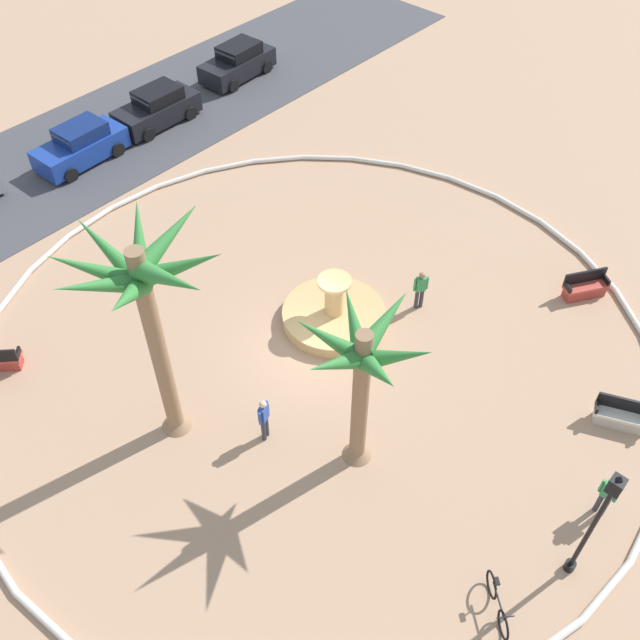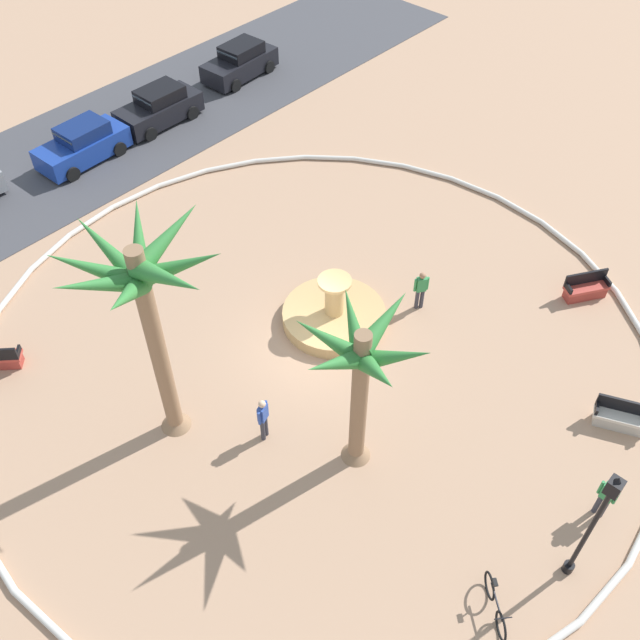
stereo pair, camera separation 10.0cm
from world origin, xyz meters
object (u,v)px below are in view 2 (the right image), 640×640
palm_tree_near_fountain (143,294)px  fountain (334,315)px  parked_car_second (83,145)px  bicycle_red_frame (495,605)px  bench_north (620,418)px  parked_car_third (159,107)px  lamppost (595,520)px  person_cyclist_photo (421,289)px  bench_west (585,289)px  person_pedestrian_stroll (263,417)px  person_cyclist_helmet (606,496)px  palm_tree_by_curb (361,367)px  parked_car_rightmost (240,62)px

palm_tree_near_fountain → fountain: bearing=-5.6°
palm_tree_near_fountain → parked_car_second: size_ratio=1.79×
bicycle_red_frame → bench_north: bearing=2.5°
parked_car_third → lamppost: bearing=-105.0°
lamppost → person_cyclist_photo: (5.06, 8.65, -1.73)m
fountain → lamppost: size_ratio=0.79×
bench_west → person_pedestrian_stroll: size_ratio=0.95×
bench_north → lamppost: lamppost is taller
person_cyclist_helmet → person_cyclist_photo: (3.06, 8.45, -0.00)m
bench_north → person_cyclist_helmet: person_cyclist_helmet is taller
bench_west → person_cyclist_photo: person_cyclist_photo is taller
fountain → palm_tree_by_curb: palm_tree_by_curb is taller
lamppost → person_pedestrian_stroll: lamppost is taller
bench_north → lamppost: bearing=-167.3°
bench_west → person_pedestrian_stroll: person_pedestrian_stroll is taller
parked_car_second → person_pedestrian_stroll: bearing=-106.8°
bench_west → person_cyclist_helmet: bearing=-149.3°
palm_tree_near_fountain → palm_tree_by_curb: bearing=-58.5°
bench_west → bicycle_red_frame: 12.29m
fountain → bench_north: (2.54, -9.25, 0.06)m
bench_west → person_pedestrian_stroll: 12.57m
parked_car_second → parked_car_rightmost: same height
fountain → person_cyclist_helmet: fountain is taller
palm_tree_by_curb → bench_north: palm_tree_by_curb is taller
bench_north → person_cyclist_photo: 7.52m
person_cyclist_helmet → parked_car_rightmost: parked_car_rightmost is taller
palm_tree_by_curb → parked_car_second: 19.16m
palm_tree_by_curb → bicycle_red_frame: palm_tree_by_curb is taller
fountain → palm_tree_by_curb: size_ratio=0.65×
lamppost → person_cyclist_helmet: size_ratio=2.79×
palm_tree_near_fountain → bench_west: size_ratio=4.49×
palm_tree_near_fountain → person_cyclist_photo: (8.99, -2.39, -4.63)m
person_pedestrian_stroll → parked_car_third: 18.52m
palm_tree_by_curb → parked_car_second: bearing=79.2°
person_cyclist_helmet → parked_car_third: 25.12m
person_cyclist_photo → bicycle_red_frame: bearing=-132.9°
bicycle_red_frame → person_pedestrian_stroll: bearing=91.3°
lamppost → person_pedestrian_stroll: (-2.39, 8.74, -1.68)m
bicycle_red_frame → person_pedestrian_stroll: size_ratio=0.78×
person_pedestrian_stroll → bench_west: bearing=-19.1°
fountain → bench_west: 8.99m
bench_west → bench_north: same height
palm_tree_by_curb → parked_car_third: (7.71, 18.56, -3.21)m
bench_north → person_pedestrian_stroll: (-7.50, 7.59, 0.61)m
fountain → person_cyclist_helmet: (-0.56, -10.20, 0.61)m
bench_north → person_pedestrian_stroll: 10.69m
palm_tree_near_fountain → lamppost: bearing=-70.4°
bicycle_red_frame → fountain: bearing=63.5°
parked_car_third → palm_tree_by_curb: bearing=-112.6°
parked_car_rightmost → person_pedestrian_stroll: bearing=-131.3°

